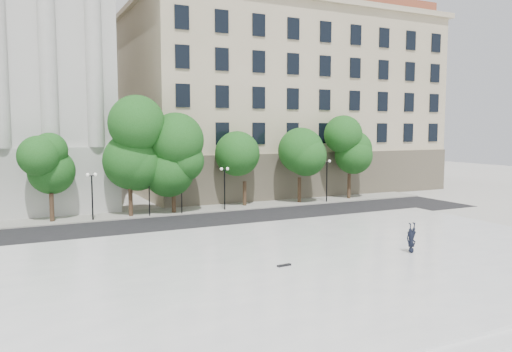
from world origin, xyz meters
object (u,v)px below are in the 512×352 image
object	(u,v)px
traffic_light_east	(181,173)
traffic_light_west	(149,174)
skateboard	(284,265)
person_lying	(411,249)

from	to	relation	value
traffic_light_east	traffic_light_west	bearing A→B (deg)	180.00
skateboard	person_lying	bearing A→B (deg)	-10.66
person_lying	traffic_light_east	bearing A→B (deg)	112.38
traffic_light_west	person_lying	xyz separation A→B (m)	(10.09, -20.59, -3.07)
traffic_light_west	traffic_light_east	bearing A→B (deg)	-0.00
traffic_light_west	person_lying	world-z (taller)	traffic_light_west
traffic_light_east	skateboard	size ratio (longest dim) A/B	5.38
person_lying	skateboard	bearing A→B (deg)	177.36
traffic_light_west	person_lying	size ratio (longest dim) A/B	2.44
person_lying	skateboard	distance (m)	8.02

